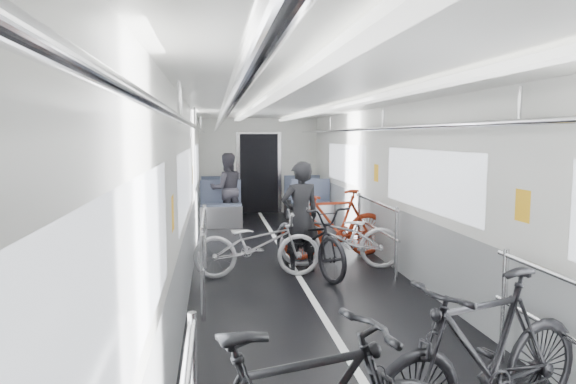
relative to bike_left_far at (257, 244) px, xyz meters
name	(u,v)px	position (x,y,z in m)	size (l,w,h in m)	color
car_shell	(289,189)	(0.57, 0.86, 0.67)	(3.02, 14.01, 2.41)	black
bike_left_far	(257,244)	(0.00, 0.00, 0.00)	(0.61, 1.75, 0.92)	#ACACB0
bike_right_near	(484,356)	(1.11, -4.02, 0.09)	(0.51, 1.82, 1.09)	black
bike_right_mid	(340,236)	(1.26, 0.33, 0.01)	(0.63, 1.81, 0.95)	#AFAFB4
bike_right_far	(335,224)	(1.34, 0.94, 0.09)	(0.51, 1.82, 1.10)	maroon
bike_aisle	(309,239)	(0.74, 0.10, 0.04)	(0.66, 1.90, 1.00)	black
person_standing	(300,217)	(0.64, 0.20, 0.34)	(0.58, 0.38, 1.59)	black
person_seated	(227,189)	(-0.29, 4.32, 0.33)	(0.77, 0.60, 1.58)	#2E2B33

